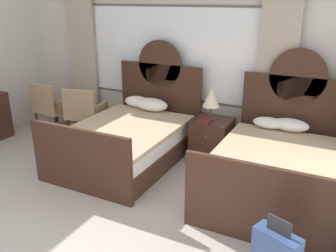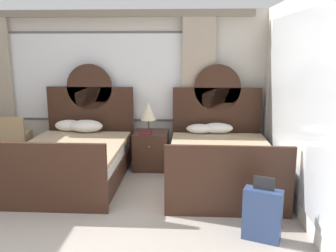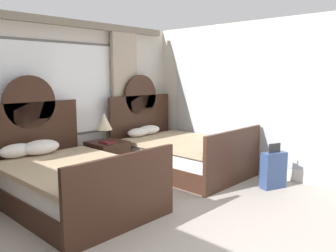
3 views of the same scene
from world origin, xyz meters
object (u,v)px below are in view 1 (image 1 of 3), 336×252
bed_near_mirror (276,168)px  book_on_nightstand (205,120)px  armchair_by_window_left (85,110)px  bed_near_window (129,138)px  armchair_by_window_centre (51,104)px  nightstand_between_beds (212,139)px  table_lamp_on_nightstand (211,98)px

bed_near_mirror → book_on_nightstand: 1.36m
bed_near_mirror → armchair_by_window_left: bearing=171.9°
bed_near_window → armchair_by_window_centre: bearing=166.7°
bed_near_window → nightstand_between_beds: size_ratio=3.55×
bed_near_mirror → table_lamp_on_nightstand: 1.49m
armchair_by_window_left → armchair_by_window_centre: size_ratio=1.00×
bed_near_mirror → nightstand_between_beds: size_ratio=3.55×
bed_near_window → bed_near_mirror: same height
bed_near_mirror → armchair_by_window_left: size_ratio=2.45×
bed_near_window → book_on_nightstand: size_ratio=8.69×
bed_near_mirror → armchair_by_window_centre: 4.39m
table_lamp_on_nightstand → armchair_by_window_left: 2.43m
bed_near_mirror → nightstand_between_beds: 1.31m
nightstand_between_beds → book_on_nightstand: bearing=-124.9°
nightstand_between_beds → book_on_nightstand: 0.36m
book_on_nightstand → nightstand_between_beds: bearing=55.1°
bed_near_window → bed_near_mirror: 2.27m
bed_near_window → book_on_nightstand: (1.06, 0.54, 0.30)m
table_lamp_on_nightstand → book_on_nightstand: bearing=-108.3°
armchair_by_window_centre → book_on_nightstand: bearing=0.8°
bed_near_mirror → book_on_nightstand: size_ratio=8.69×
nightstand_between_beds → armchair_by_window_centre: size_ratio=0.69×
bed_near_mirror → nightstand_between_beds: (-1.13, 0.66, -0.03)m
nightstand_between_beds → armchair_by_window_centre: armchair_by_window_centre is taller
bed_near_mirror → table_lamp_on_nightstand: (-1.17, 0.67, 0.63)m
bed_near_window → bed_near_mirror: (2.27, -0.01, -0.00)m
book_on_nightstand → armchair_by_window_left: size_ratio=0.28×
armchair_by_window_left → armchair_by_window_centre: bearing=-179.9°
table_lamp_on_nightstand → book_on_nightstand: 0.36m
nightstand_between_beds → book_on_nightstand: (-0.08, -0.12, 0.33)m
table_lamp_on_nightstand → nightstand_between_beds: bearing=-8.7°
bed_near_window → armchair_by_window_centre: size_ratio=2.45×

